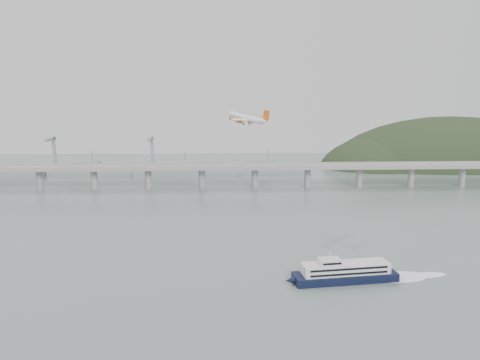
{
  "coord_description": "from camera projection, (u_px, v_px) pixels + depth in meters",
  "views": [
    {
      "loc": [
        -11.87,
        -232.38,
        91.6
      ],
      "look_at": [
        0.0,
        55.0,
        36.0
      ],
      "focal_mm": 35.0,
      "sensor_mm": 36.0,
      "label": 1
    }
  ],
  "objects": [
    {
      "name": "headland",
      "position": [
        458.0,
        180.0,
        586.5
      ],
      "size": [
        365.0,
        155.0,
        156.0
      ],
      "color": "#1F2E1A",
      "rests_on": "ground"
    },
    {
      "name": "bridge",
      "position": [
        232.0,
        170.0,
        438.63
      ],
      "size": [
        800.0,
        22.0,
        23.9
      ],
      "color": "gray",
      "rests_on": "ground"
    },
    {
      "name": "airliner",
      "position": [
        247.0,
        118.0,
        301.39
      ],
      "size": [
        29.94,
        31.46,
        10.45
      ],
      "rotation": [
        0.05,
        -0.15,
        2.32
      ],
      "color": "white",
      "rests_on": "ground"
    },
    {
      "name": "ferry",
      "position": [
        345.0,
        272.0,
        227.3
      ],
      "size": [
        83.69,
        21.54,
        15.8
      ],
      "rotation": [
        0.0,
        0.0,
        0.12
      ],
      "color": "black",
      "rests_on": "ground"
    },
    {
      "name": "distant_fleet",
      "position": [
        87.0,
        171.0,
        498.39
      ],
      "size": [
        453.0,
        60.9,
        40.0
      ],
      "color": "gray",
      "rests_on": "ground"
    },
    {
      "name": "ground",
      "position": [
        244.0,
        267.0,
        245.83
      ],
      "size": [
        900.0,
        900.0,
        0.0
      ],
      "primitive_type": "plane",
      "color": "slate",
      "rests_on": "ground"
    }
  ]
}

